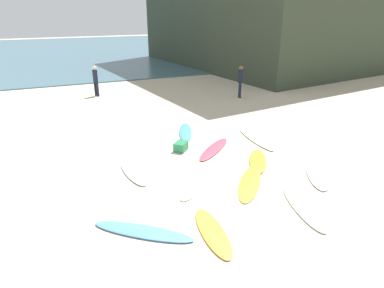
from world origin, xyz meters
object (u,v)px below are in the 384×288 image
(surfboard_4, at_px, (134,173))
(beach_cooler, at_px, (181,146))
(surfboard_2, at_px, (303,207))
(beachgoer_near, at_px, (240,80))
(surfboard_1, at_px, (185,132))
(surfboard_8, at_px, (258,161))
(surfboard_0, at_px, (213,232))
(surfboard_7, at_px, (256,139))
(surfboard_10, at_px, (317,175))
(surfboard_5, at_px, (250,183))
(surfboard_6, at_px, (195,183))
(surfboard_3, at_px, (214,149))
(beachgoer_mid, at_px, (96,79))
(surfboard_9, at_px, (143,231))

(surfboard_4, bearing_deg, beach_cooler, 23.92)
(surfboard_2, bearing_deg, beachgoer_near, -97.30)
(surfboard_1, height_order, surfboard_8, surfboard_1)
(beachgoer_near, bearing_deg, surfboard_0, -9.51)
(surfboard_7, bearing_deg, surfboard_10, 94.89)
(surfboard_8, bearing_deg, surfboard_1, 140.55)
(surfboard_1, bearing_deg, surfboard_5, 112.40)
(surfboard_8, bearing_deg, surfboard_6, -134.54)
(beachgoer_near, bearing_deg, surfboard_1, -26.31)
(surfboard_1, relative_size, surfboard_4, 1.16)
(surfboard_1, relative_size, surfboard_3, 0.95)
(surfboard_2, relative_size, surfboard_10, 1.14)
(surfboard_1, distance_m, surfboard_6, 4.49)
(surfboard_7, distance_m, surfboard_10, 3.41)
(surfboard_5, relative_size, surfboard_7, 0.91)
(surfboard_6, bearing_deg, surfboard_1, 114.40)
(surfboard_2, relative_size, surfboard_4, 1.18)
(surfboard_7, relative_size, surfboard_8, 1.32)
(surfboard_10, height_order, beachgoer_mid, beachgoer_mid)
(surfboard_2, height_order, surfboard_8, surfboard_8)
(surfboard_8, bearing_deg, beachgoer_near, 95.93)
(surfboard_3, distance_m, beachgoer_near, 8.17)
(surfboard_8, bearing_deg, surfboard_0, -104.93)
(surfboard_2, height_order, surfboard_3, same)
(surfboard_0, relative_size, surfboard_1, 0.89)
(surfboard_2, relative_size, beach_cooler, 4.41)
(surfboard_3, bearing_deg, surfboard_10, 171.16)
(surfboard_6, relative_size, surfboard_10, 1.06)
(surfboard_8, height_order, beachgoer_mid, beachgoer_mid)
(surfboard_0, xyz_separation_m, surfboard_5, (2.08, 1.69, -0.00))
(surfboard_9, bearing_deg, surfboard_3, 173.93)
(surfboard_4, xyz_separation_m, surfboard_8, (4.13, -0.78, -0.00))
(surfboard_0, xyz_separation_m, beachgoer_mid, (-0.46, 14.57, 0.96))
(surfboard_3, height_order, surfboard_4, surfboard_4)
(surfboard_5, xyz_separation_m, surfboard_7, (2.18, 3.00, 0.01))
(beachgoer_mid, xyz_separation_m, beach_cooler, (1.58, -9.69, -0.83))
(surfboard_8, relative_size, beachgoer_mid, 1.11)
(surfboard_5, xyz_separation_m, surfboard_9, (-3.58, -1.04, 0.00))
(beachgoer_mid, bearing_deg, surfboard_8, 165.80)
(surfboard_1, xyz_separation_m, surfboard_5, (0.10, -4.88, -0.01))
(surfboard_1, distance_m, surfboard_2, 6.60)
(surfboard_8, bearing_deg, surfboard_10, -22.76)
(surfboard_1, bearing_deg, surfboard_2, 117.30)
(surfboard_6, relative_size, beachgoer_near, 1.16)
(surfboard_4, relative_size, beach_cooler, 3.73)
(surfboard_7, xyz_separation_m, beachgoer_mid, (-4.72, 9.87, 0.95))
(surfboard_5, height_order, surfboard_6, surfboard_5)
(surfboard_5, bearing_deg, surfboard_6, -163.11)
(surfboard_4, distance_m, beachgoer_near, 10.91)
(surfboard_6, relative_size, surfboard_8, 1.09)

